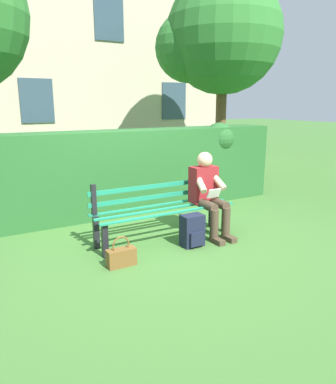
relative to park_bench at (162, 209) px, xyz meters
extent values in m
plane|color=#3D6B2D|center=(0.00, 0.07, -0.43)|extent=(60.00, 60.00, 0.00)
cube|color=black|center=(-0.92, 0.23, -0.21)|extent=(0.07, 0.07, 0.43)
cube|color=black|center=(0.92, 0.23, -0.21)|extent=(0.07, 0.07, 0.43)
cube|color=black|center=(-0.92, -0.10, -0.21)|extent=(0.07, 0.07, 0.43)
cube|color=black|center=(0.92, -0.10, -0.21)|extent=(0.07, 0.07, 0.43)
cube|color=#1E8460|center=(0.00, -0.15, 0.01)|extent=(2.01, 0.06, 0.02)
cube|color=#1E8460|center=(0.00, 0.07, 0.01)|extent=(2.01, 0.06, 0.02)
cube|color=#1E8460|center=(0.00, 0.28, 0.01)|extent=(2.01, 0.06, 0.02)
cube|color=black|center=(-0.92, -0.14, 0.22)|extent=(0.06, 0.06, 0.39)
cube|color=black|center=(0.92, -0.14, 0.22)|extent=(0.06, 0.06, 0.39)
cube|color=#1E8460|center=(0.00, -0.14, 0.15)|extent=(2.01, 0.02, 0.06)
cube|color=#1E8460|center=(0.00, -0.14, 0.30)|extent=(2.01, 0.02, 0.06)
cube|color=maroon|center=(-0.65, 0.05, 0.28)|extent=(0.38, 0.22, 0.52)
sphere|color=#D8AD8C|center=(-0.65, 0.07, 0.64)|extent=(0.22, 0.22, 0.22)
cylinder|color=#473828|center=(-0.75, 0.26, 0.04)|extent=(0.13, 0.42, 0.13)
cylinder|color=#473828|center=(-0.55, 0.26, 0.04)|extent=(0.13, 0.42, 0.13)
cylinder|color=#473828|center=(-0.75, 0.47, -0.20)|extent=(0.12, 0.12, 0.45)
cylinder|color=#473828|center=(-0.55, 0.47, -0.20)|extent=(0.12, 0.12, 0.45)
cube|color=#473828|center=(-0.75, 0.55, -0.39)|extent=(0.10, 0.24, 0.07)
cube|color=#473828|center=(-0.55, 0.55, -0.39)|extent=(0.10, 0.24, 0.07)
cylinder|color=#D8AD8C|center=(-0.80, 0.19, 0.35)|extent=(0.14, 0.32, 0.26)
cylinder|color=#D8AD8C|center=(-0.50, 0.19, 0.35)|extent=(0.14, 0.32, 0.26)
cube|color=white|center=(-0.65, 0.31, 0.21)|extent=(0.20, 0.07, 0.13)
cube|color=#265B28|center=(-0.48, -1.48, 0.28)|extent=(5.06, 0.65, 1.41)
sphere|color=#265B28|center=(-2.00, -1.38, 0.77)|extent=(0.59, 0.59, 0.59)
sphere|color=#265B28|center=(0.78, -1.54, 0.70)|extent=(0.52, 0.52, 0.52)
cube|color=#BCAD93|center=(-1.86, -8.04, 2.98)|extent=(8.83, 2.84, 6.82)
cube|color=#334756|center=(-4.07, -6.61, 1.48)|extent=(0.90, 0.04, 1.20)
cube|color=#334756|center=(0.35, -6.61, 1.48)|extent=(0.90, 0.04, 1.20)
cube|color=#334756|center=(-1.86, -6.61, 3.80)|extent=(0.90, 0.04, 1.20)
cube|color=#191E33|center=(-0.21, 0.44, -0.22)|extent=(0.29, 0.19, 0.43)
cube|color=#191E33|center=(-0.21, 0.56, -0.30)|extent=(0.20, 0.04, 0.19)
cylinder|color=#191E33|center=(-0.30, 0.33, -0.19)|extent=(0.04, 0.04, 0.26)
cylinder|color=#191E33|center=(-0.13, 0.33, -0.19)|extent=(0.04, 0.04, 0.26)
cube|color=brown|center=(0.85, 0.56, -0.32)|extent=(0.34, 0.14, 0.21)
torus|color=brown|center=(0.85, 0.56, -0.17)|extent=(0.21, 0.02, 0.21)
cylinder|color=brown|center=(-3.73, -3.59, 0.92)|extent=(0.27, 0.27, 2.71)
sphere|color=#2D702D|center=(-3.73, -3.59, 3.08)|extent=(2.91, 2.91, 2.91)
sphere|color=#2D702D|center=(-3.00, -4.03, 2.79)|extent=(1.75, 1.75, 1.75)
camera|label=1|loc=(2.32, 4.26, 1.42)|focal=34.16mm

